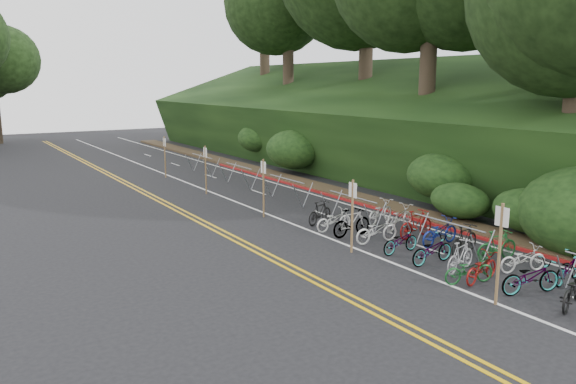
# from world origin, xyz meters

# --- Properties ---
(ground) EXTENTS (120.00, 120.00, 0.00)m
(ground) POSITION_xyz_m (0.00, 0.00, 0.00)
(ground) COLOR black
(ground) RESTS_ON ground
(road_markings) EXTENTS (7.47, 80.00, 0.01)m
(road_markings) POSITION_xyz_m (0.63, 10.10, 0.00)
(road_markings) COLOR gold
(road_markings) RESTS_ON ground
(red_curb) EXTENTS (0.25, 28.00, 0.10)m
(red_curb) POSITION_xyz_m (5.70, 12.00, 0.05)
(red_curb) COLOR maroon
(red_curb) RESTS_ON ground
(embankment) EXTENTS (14.30, 48.14, 9.11)m
(embankment) POSITION_xyz_m (12.96, 19.04, 2.57)
(embankment) COLOR black
(embankment) RESTS_ON ground
(bike_racks_rest) EXTENTS (1.14, 23.00, 1.17)m
(bike_racks_rest) POSITION_xyz_m (3.00, 13.00, 0.85)
(bike_racks_rest) COLOR gray
(bike_racks_rest) RESTS_ON ground
(signpost_near) EXTENTS (0.08, 0.40, 2.69)m
(signpost_near) POSITION_xyz_m (0.92, -0.57, 1.53)
(signpost_near) COLOR brown
(signpost_near) RESTS_ON ground
(signposts_rest) EXTENTS (0.08, 18.40, 2.50)m
(signposts_rest) POSITION_xyz_m (0.60, 14.00, 1.43)
(signposts_rest) COLOR brown
(signposts_rest) RESTS_ON ground
(bike_front) EXTENTS (0.94, 1.64, 0.82)m
(bike_front) POSITION_xyz_m (1.56, 0.86, 0.41)
(bike_front) COLOR #144C1E
(bike_front) RESTS_ON ground
(bike_valet) EXTENTS (3.27, 13.62, 1.06)m
(bike_valet) POSITION_xyz_m (2.97, 2.54, 0.48)
(bike_valet) COLOR black
(bike_valet) RESTS_ON ground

